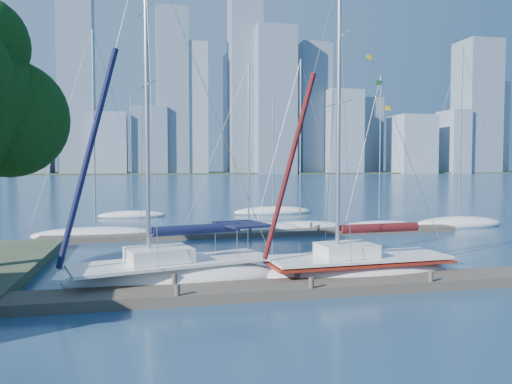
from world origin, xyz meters
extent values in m
plane|color=navy|center=(0.00, 0.00, 0.00)|extent=(700.00, 700.00, 0.00)
cube|color=#453B32|center=(0.00, 0.00, 0.20)|extent=(26.00, 2.00, 0.40)
cube|color=#453B32|center=(2.00, 16.00, 0.18)|extent=(30.00, 1.80, 0.36)
cube|color=#38472D|center=(0.00, 320.00, 0.00)|extent=(800.00, 100.00, 1.50)
sphere|color=black|center=(-12.17, 6.31, 7.17)|extent=(5.41, 5.41, 5.41)
ellipsoid|color=white|center=(-4.96, 2.30, 0.26)|extent=(9.41, 5.15, 1.57)
cube|color=white|center=(-4.96, 2.30, 0.99)|extent=(8.71, 4.75, 0.13)
cube|color=white|center=(-5.57, 2.13, 1.36)|extent=(2.92, 2.49, 0.58)
cylinder|color=silver|center=(-5.97, 2.03, 7.58)|extent=(0.19, 0.19, 13.07)
cylinder|color=silver|center=(-3.92, 2.57, 2.20)|extent=(4.12, 1.20, 0.10)
cylinder|color=#0F1634|center=(-3.92, 2.57, 2.30)|extent=(3.88, 1.41, 0.42)
cube|color=#0F1634|center=(-1.85, 3.13, 2.41)|extent=(2.47, 2.90, 0.08)
ellipsoid|color=white|center=(3.11, 1.81, 0.25)|extent=(8.83, 3.37, 1.52)
cube|color=white|center=(3.11, 1.81, 0.96)|extent=(8.18, 3.11, 0.12)
cube|color=white|center=(2.50, 1.78, 1.32)|extent=(2.54, 1.99, 0.56)
cylinder|color=silver|center=(2.09, 1.75, 7.09)|extent=(0.18, 0.18, 12.15)
cylinder|color=silver|center=(4.14, 1.88, 2.13)|extent=(4.11, 0.36, 0.10)
cylinder|color=#4F1115|center=(4.14, 1.88, 2.23)|extent=(3.80, 0.64, 0.41)
cube|color=maroon|center=(3.11, 1.81, 0.79)|extent=(8.37, 3.23, 0.10)
ellipsoid|color=white|center=(-9.51, 17.49, 0.20)|extent=(8.72, 5.65, 1.12)
cylinder|color=silver|center=(-9.51, 17.49, 7.66)|extent=(0.12, 0.12, 13.27)
ellipsoid|color=white|center=(1.38, 17.56, 0.22)|extent=(9.42, 4.09, 1.19)
cylinder|color=silver|center=(1.38, 17.56, 6.75)|extent=(0.13, 0.13, 11.35)
ellipsoid|color=white|center=(5.53, 18.08, 0.20)|extent=(7.69, 3.84, 1.10)
cylinder|color=silver|center=(5.53, 18.08, 7.04)|extent=(0.12, 0.12, 12.08)
ellipsoid|color=white|center=(12.01, 17.79, 0.17)|extent=(6.73, 3.38, 0.95)
cylinder|color=silver|center=(12.01, 17.79, 6.48)|extent=(0.10, 0.10, 11.22)
ellipsoid|color=white|center=(19.07, 17.69, 0.23)|extent=(8.17, 4.90, 1.25)
cylinder|color=silver|center=(19.07, 17.69, 7.87)|extent=(0.14, 0.14, 13.48)
ellipsoid|color=white|center=(-7.43, 31.29, 0.17)|extent=(6.74, 3.60, 0.95)
cylinder|color=silver|center=(-7.43, 31.29, 6.41)|extent=(0.10, 0.10, 11.11)
ellipsoid|color=white|center=(6.83, 31.62, 0.21)|extent=(8.52, 5.08, 1.15)
cylinder|color=silver|center=(6.83, 31.62, 6.45)|extent=(0.13, 0.13, 10.81)
cube|color=slate|center=(-69.73, 287.50, 25.46)|extent=(21.89, 17.63, 50.92)
cube|color=#909BAD|center=(-47.55, 309.43, 16.32)|extent=(14.48, 17.61, 32.65)
cube|color=#8092A5|center=(-25.94, 284.92, 17.91)|extent=(18.44, 19.81, 35.82)
cube|color=slate|center=(-4.22, 286.68, 19.97)|extent=(21.27, 16.86, 39.95)
cube|color=#909BAD|center=(21.35, 289.48, 39.71)|extent=(19.01, 14.99, 79.43)
cube|color=#8092A5|center=(51.90, 304.67, 38.47)|extent=(14.52, 17.46, 76.94)
cube|color=slate|center=(70.99, 278.50, 44.45)|extent=(24.07, 18.95, 88.91)
cube|color=#909BAD|center=(91.42, 294.72, 22.57)|extent=(13.93, 17.11, 45.14)
cube|color=#8092A5|center=(115.77, 279.60, 26.24)|extent=(22.01, 18.80, 52.48)
cube|color=slate|center=(147.05, 309.52, 26.09)|extent=(15.92, 17.52, 52.18)
cube|color=#909BAD|center=(164.09, 278.94, 18.88)|extent=(24.30, 23.94, 37.77)
cube|color=#8092A5|center=(194.50, 279.05, 20.83)|extent=(13.34, 21.38, 41.65)
cube|color=slate|center=(213.93, 282.23, 44.54)|extent=(24.39, 23.60, 89.07)
cube|color=#909BAD|center=(241.25, 301.60, 32.76)|extent=(15.93, 17.08, 65.51)
cube|color=slate|center=(-45.00, 290.00, 58.68)|extent=(19.39, 18.00, 117.36)
cube|color=slate|center=(10.00, 290.00, 49.55)|extent=(18.80, 18.00, 99.11)
cube|color=slate|center=(55.00, 290.00, 57.15)|extent=(19.47, 18.00, 114.30)
cube|color=slate|center=(100.00, 290.00, 41.50)|extent=(19.64, 18.00, 83.01)
camera|label=1|loc=(-6.03, -18.57, 5.00)|focal=35.00mm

